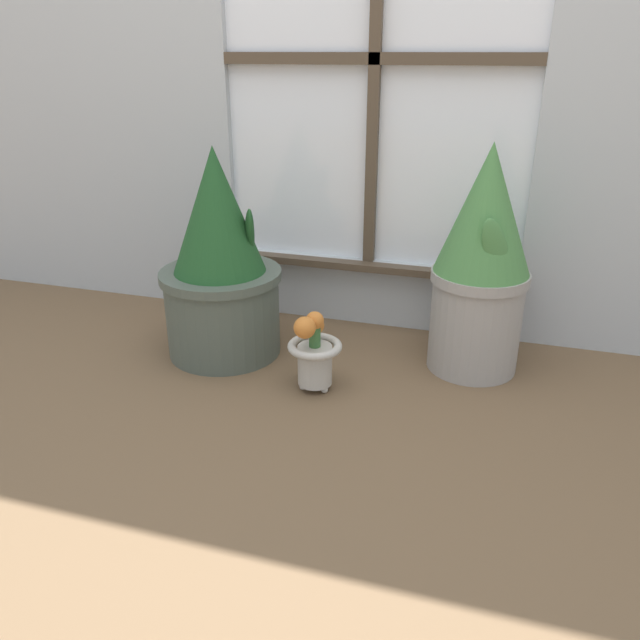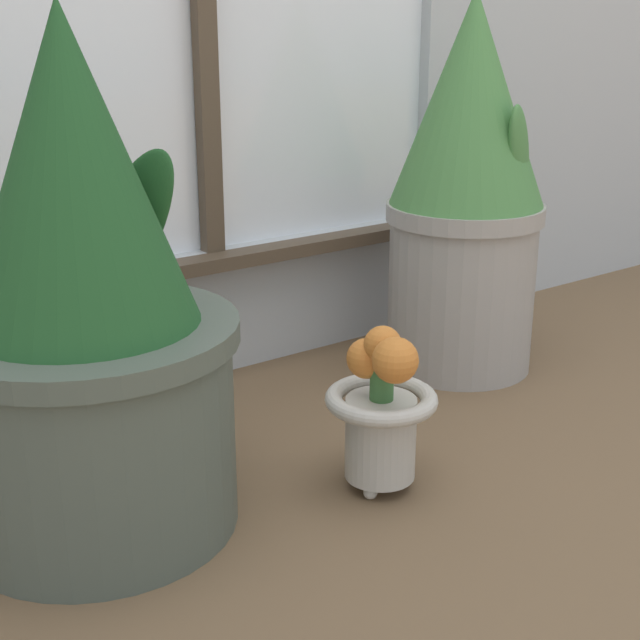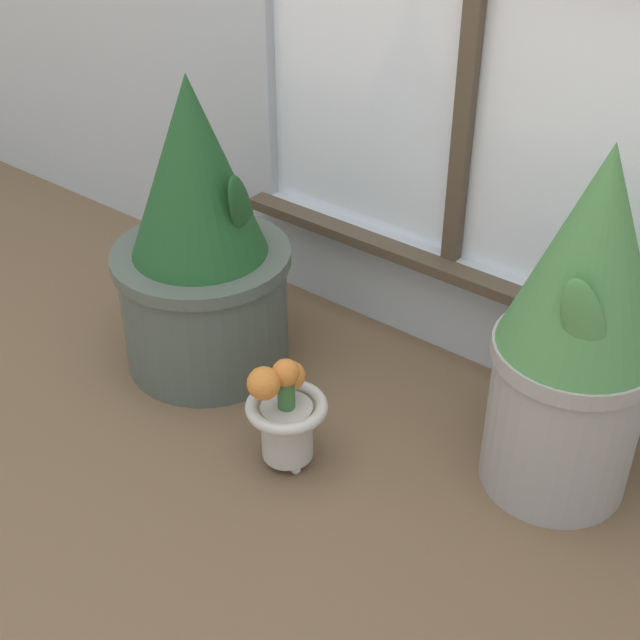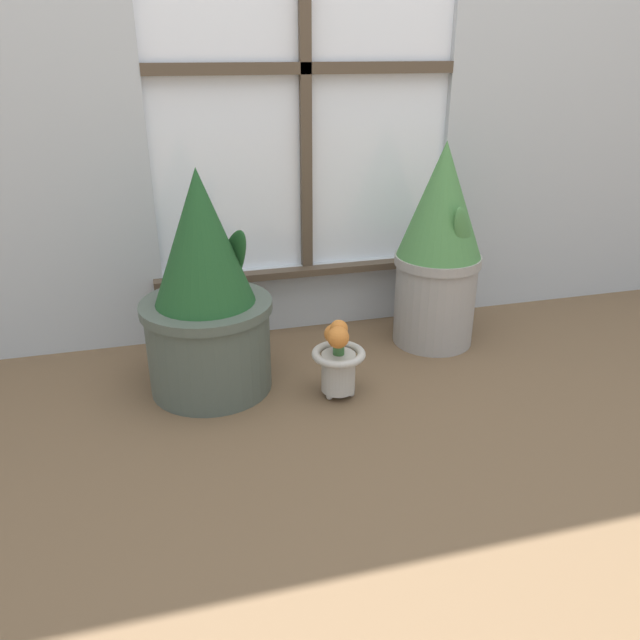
{
  "view_description": "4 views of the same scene",
  "coord_description": "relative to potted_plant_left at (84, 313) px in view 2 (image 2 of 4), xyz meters",
  "views": [
    {
      "loc": [
        0.44,
        -1.34,
        0.9
      ],
      "look_at": [
        -0.06,
        0.3,
        0.16
      ],
      "focal_mm": 35.0,
      "sensor_mm": 36.0,
      "label": 1
    },
    {
      "loc": [
        -0.76,
        -0.69,
        0.63
      ],
      "look_at": [
        -0.02,
        0.33,
        0.2
      ],
      "focal_mm": 50.0,
      "sensor_mm": 36.0,
      "label": 2
    },
    {
      "loc": [
        0.8,
        -0.8,
        1.19
      ],
      "look_at": [
        -0.04,
        0.27,
        0.27
      ],
      "focal_mm": 50.0,
      "sensor_mm": 36.0,
      "label": 3
    },
    {
      "loc": [
        -0.5,
        -1.36,
        0.94
      ],
      "look_at": [
        -0.06,
        0.27,
        0.2
      ],
      "focal_mm": 35.0,
      "sensor_mm": 36.0,
      "label": 4
    }
  ],
  "objects": [
    {
      "name": "potted_plant_left",
      "position": [
        0.0,
        0.0,
        0.0
      ],
      "size": [
        0.38,
        0.38,
        0.65
      ],
      "color": "#4C564C",
      "rests_on": "ground_plane"
    },
    {
      "name": "ground_plane",
      "position": [
        0.39,
        -0.31,
        -0.29
      ],
      "size": [
        10.0,
        10.0,
        0.0
      ],
      "primitive_type": "plane",
      "color": "brown"
    },
    {
      "name": "potted_plant_right",
      "position": [
        0.77,
        0.12,
        0.05
      ],
      "size": [
        0.29,
        0.29,
        0.68
      ],
      "color": "#9E9993",
      "rests_on": "ground_plane"
    },
    {
      "name": "flower_vase",
      "position": [
        0.35,
        -0.15,
        -0.17
      ],
      "size": [
        0.15,
        0.15,
        0.24
      ],
      "color": "#BCB7AD",
      "rests_on": "ground_plane"
    }
  ]
}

